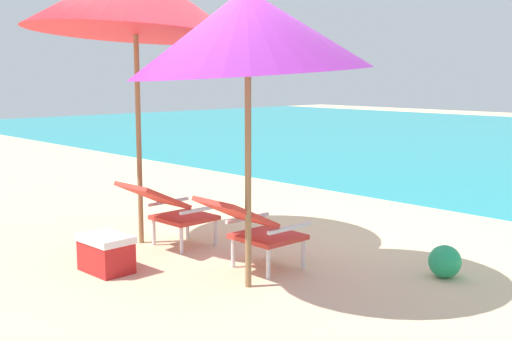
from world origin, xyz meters
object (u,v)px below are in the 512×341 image
Objects in this scene: lounge_chair_left at (170,208)px; cooler_box at (106,253)px; beach_ball at (445,261)px; lounge_chair_right at (253,226)px; beach_umbrella_right at (248,31)px.

lounge_chair_left is 0.89m from cooler_box.
beach_ball is 0.56× the size of cooler_box.
lounge_chair_left and lounge_chair_right have the same top height.
beach_umbrella_right is 4.97× the size of cooler_box.
beach_umbrella_right reaches higher than lounge_chair_left.
cooler_box is at bearing -133.76° from lounge_chair_right.
lounge_chair_right reaches higher than cooler_box.
beach_ball is 2.84m from cooler_box.
lounge_chair_right is 0.37× the size of beach_umbrella_right.
lounge_chair_left is 1.84× the size of cooler_box.
cooler_box reaches higher than beach_ball.
lounge_chair_left is at bearing -153.52° from beach_ball.
lounge_chair_left is at bearing 105.38° from cooler_box.
beach_umbrella_right is at bearing -8.90° from lounge_chair_left.
cooler_box is (-1.12, -0.62, -1.82)m from beach_umbrella_right.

